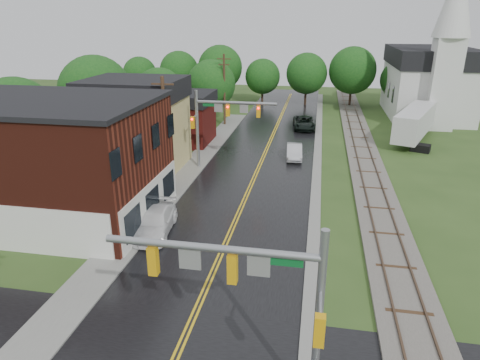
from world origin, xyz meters
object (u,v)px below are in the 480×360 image
(tree_left_b, at_px, (97,94))
(pickup_white, at_px, (155,222))
(church, at_px, (430,75))
(utility_pole_b, at_px, (165,131))
(brick_building, at_px, (51,160))
(tree_left_a, at_px, (18,119))
(traffic_signal_near, at_px, (255,285))
(tree_left_e, at_px, (212,85))
(utility_pole_c, at_px, (224,89))
(tree_left_c, at_px, (161,94))
(sedan_silver, at_px, (294,152))
(semi_trailer, at_px, (415,122))
(traffic_signal_far, at_px, (220,116))
(suv_dark, at_px, (304,123))

(tree_left_b, xyz_separation_m, pickup_white, (13.05, -18.11, -4.97))
(church, xyz_separation_m, utility_pole_b, (-26.80, -31.74, -1.11))
(utility_pole_b, bearing_deg, pickup_white, -76.32)
(brick_building, height_order, tree_left_a, tree_left_a)
(traffic_signal_near, height_order, tree_left_e, tree_left_e)
(utility_pole_c, xyz_separation_m, tree_left_c, (-7.05, -4.10, -0.21))
(tree_left_b, distance_m, tree_left_e, 16.67)
(brick_building, bearing_deg, tree_left_a, 136.87)
(utility_pole_c, height_order, sedan_silver, utility_pole_c)
(pickup_white, bearing_deg, sedan_silver, 59.97)
(pickup_white, bearing_deg, utility_pole_c, 88.00)
(utility_pole_c, bearing_deg, tree_left_e, 137.16)
(utility_pole_b, height_order, tree_left_c, utility_pole_b)
(sedan_silver, relative_size, semi_trailer, 0.37)
(utility_pole_c, bearing_deg, sedan_silver, -52.11)
(traffic_signal_near, distance_m, pickup_white, 15.00)
(church, height_order, pickup_white, church)
(brick_building, height_order, traffic_signal_far, brick_building)
(tree_left_c, xyz_separation_m, tree_left_e, (5.00, 6.00, 0.30))
(tree_left_b, distance_m, sedan_silver, 21.53)
(tree_left_e, bearing_deg, tree_left_b, -122.74)
(utility_pole_c, relative_size, sedan_silver, 2.11)
(suv_dark, bearing_deg, tree_left_c, -173.71)
(utility_pole_b, relative_size, tree_left_a, 1.04)
(tree_left_a, bearing_deg, utility_pole_b, 0.45)
(traffic_signal_near, relative_size, tree_left_e, 0.90)
(traffic_signal_near, height_order, semi_trailer, traffic_signal_near)
(utility_pole_c, height_order, suv_dark, utility_pole_c)
(traffic_signal_near, xyz_separation_m, utility_pole_b, (-10.27, 20.00, -0.25))
(church, bearing_deg, tree_left_a, -141.37)
(church, relative_size, tree_left_c, 2.61)
(utility_pole_b, relative_size, tree_left_c, 1.18)
(tree_left_a, xyz_separation_m, suv_dark, (23.35, 21.83, -4.34))
(utility_pole_c, bearing_deg, traffic_signal_far, -78.91)
(church, distance_m, sedan_silver, 28.56)
(semi_trailer, bearing_deg, utility_pole_c, 170.78)
(traffic_signal_far, xyz_separation_m, tree_left_a, (-16.38, -5.10, 0.14))
(utility_pole_c, relative_size, pickup_white, 1.74)
(utility_pole_b, height_order, suv_dark, utility_pole_b)
(brick_building, distance_m, church, 50.58)
(traffic_signal_near, relative_size, sedan_silver, 1.72)
(tree_left_c, xyz_separation_m, sedan_silver, (16.93, -8.60, -3.81))
(church, relative_size, tree_left_e, 2.45)
(traffic_signal_far, distance_m, tree_left_a, 17.16)
(traffic_signal_far, bearing_deg, church, 48.73)
(utility_pole_c, relative_size, suv_dark, 1.62)
(utility_pole_b, bearing_deg, traffic_signal_far, 56.32)
(utility_pole_b, distance_m, semi_trailer, 29.34)
(tree_left_e, relative_size, sedan_silver, 1.91)
(tree_left_b, bearing_deg, brick_building, -72.39)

